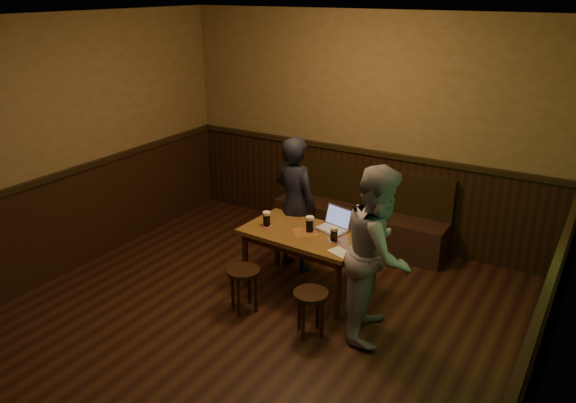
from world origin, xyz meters
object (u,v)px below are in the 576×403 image
at_px(stool_right, 311,301).
at_px(person_grey, 378,253).
at_px(stool_left, 244,277).
at_px(pint_left, 267,219).
at_px(pint_mid, 310,224).
at_px(person_suit, 295,204).
at_px(laptop, 334,224).
at_px(pub_table, 305,240).
at_px(pint_right, 334,234).
at_px(bench, 360,219).

relative_size(stool_right, person_grey, 0.27).
height_order(stool_left, pint_left, pint_left).
distance_m(pint_mid, person_suit, 0.56).
relative_size(pint_mid, laptop, 0.45).
relative_size(pub_table, pint_mid, 7.73).
height_order(pint_right, laptop, laptop).
height_order(stool_right, pint_left, pint_left).
relative_size(pint_mid, pint_right, 1.12).
xyz_separation_m(pub_table, pint_right, (0.35, -0.05, 0.17)).
height_order(pint_left, pint_mid, pint_mid).
distance_m(pub_table, person_grey, 1.00).
bearing_deg(stool_left, pint_left, 98.76).
xyz_separation_m(stool_left, person_suit, (-0.03, 1.06, 0.42)).
bearing_deg(pint_right, pub_table, 172.37).
xyz_separation_m(stool_right, pint_right, (-0.09, 0.62, 0.41)).
relative_size(person_suit, person_grey, 0.95).
xyz_separation_m(stool_right, pint_mid, (-0.40, 0.69, 0.42)).
xyz_separation_m(pint_left, pint_right, (0.77, 0.03, -0.01)).
relative_size(pub_table, pint_right, 8.62).
relative_size(pint_mid, person_suit, 0.11).
distance_m(stool_right, pint_mid, 0.90).
height_order(stool_right, pint_mid, pint_mid).
bearing_deg(pub_table, pint_mid, 41.38).
bearing_deg(pub_table, laptop, 48.63).
bearing_deg(stool_left, person_suit, 91.65).
bearing_deg(pint_left, person_suit, 83.59).
bearing_deg(person_grey, pint_right, 52.21).
distance_m(bench, pub_table, 1.45).
bearing_deg(pint_left, stool_right, -34.40).
bearing_deg(pint_right, bench, 103.56).
bearing_deg(bench, laptop, -79.43).
distance_m(stool_left, pint_left, 0.70).
xyz_separation_m(stool_left, stool_right, (0.77, -0.03, -0.01)).
bearing_deg(person_grey, person_suit, 47.32).
height_order(stool_left, pint_right, pint_right).
height_order(laptop, person_suit, person_suit).
distance_m(bench, person_grey, 2.03).
relative_size(stool_left, pint_right, 2.95).
bearing_deg(stool_right, laptop, 103.69).
bearing_deg(pint_mid, pint_right, -13.59).
relative_size(bench, pint_mid, 12.91).
bearing_deg(person_grey, pint_mid, 55.94).
relative_size(pint_left, laptop, 0.43).
bearing_deg(pint_left, person_grey, -9.82).
bearing_deg(laptop, person_suit, 175.68).
bearing_deg(pint_left, pub_table, 10.40).
distance_m(stool_right, pint_right, 0.75).
bearing_deg(stool_right, pint_right, 97.93).
distance_m(bench, pint_mid, 1.46).
bearing_deg(laptop, pint_mid, -119.36).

